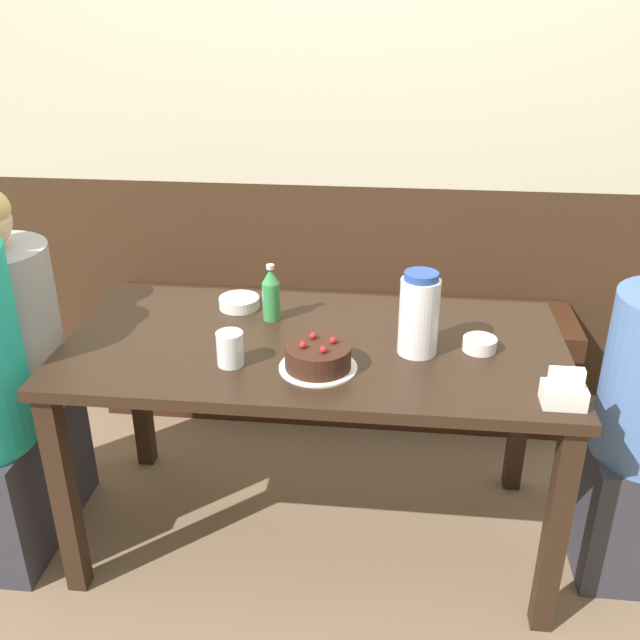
% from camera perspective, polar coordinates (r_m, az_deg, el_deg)
% --- Properties ---
extents(ground_plane, '(12.00, 12.00, 0.00)m').
position_cam_1_polar(ground_plane, '(2.58, -0.40, -16.43)').
color(ground_plane, '#846B51').
extents(back_wall, '(4.80, 0.04, 2.50)m').
position_cam_1_polar(back_wall, '(3.01, 1.93, 16.31)').
color(back_wall, '#3D2819').
rests_on(back_wall, ground_plane).
extents(bench_seat, '(1.99, 0.38, 0.47)m').
position_cam_1_polar(bench_seat, '(3.13, 1.34, -3.04)').
color(bench_seat, '#381E11').
rests_on(bench_seat, ground_plane).
extents(dining_table, '(1.52, 0.75, 0.74)m').
position_cam_1_polar(dining_table, '(2.21, -0.45, -3.86)').
color(dining_table, black).
rests_on(dining_table, ground_plane).
extents(birthday_cake, '(0.22, 0.22, 0.09)m').
position_cam_1_polar(birthday_cake, '(2.00, -0.16, -3.00)').
color(birthday_cake, white).
rests_on(birthday_cake, dining_table).
extents(water_pitcher, '(0.12, 0.12, 0.25)m').
position_cam_1_polar(water_pitcher, '(2.07, 7.92, 0.47)').
color(water_pitcher, white).
rests_on(water_pitcher, dining_table).
extents(soju_bottle, '(0.06, 0.06, 0.19)m').
position_cam_1_polar(soju_bottle, '(2.28, -3.93, 2.10)').
color(soju_bottle, '#388E4C').
rests_on(soju_bottle, dining_table).
extents(napkin_holder, '(0.11, 0.08, 0.11)m').
position_cam_1_polar(napkin_holder, '(1.94, 18.94, -5.44)').
color(napkin_holder, white).
rests_on(napkin_holder, dining_table).
extents(bowl_soup_white, '(0.14, 0.14, 0.04)m').
position_cam_1_polar(bowl_soup_white, '(2.40, -6.48, 1.41)').
color(bowl_soup_white, white).
rests_on(bowl_soup_white, dining_table).
extents(bowl_rice_small, '(0.10, 0.10, 0.04)m').
position_cam_1_polar(bowl_rice_small, '(2.16, 12.64, -1.86)').
color(bowl_rice_small, white).
rests_on(bowl_rice_small, dining_table).
extents(glass_water_tall, '(0.08, 0.08, 0.10)m').
position_cam_1_polar(glass_water_tall, '(2.03, -7.20, -2.28)').
color(glass_water_tall, silver).
rests_on(glass_water_tall, dining_table).
extents(person_grey_tee, '(0.37, 0.37, 1.18)m').
position_cam_1_polar(person_grey_tee, '(2.56, -23.66, -3.29)').
color(person_grey_tee, '#33333D').
rests_on(person_grey_tee, ground_plane).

